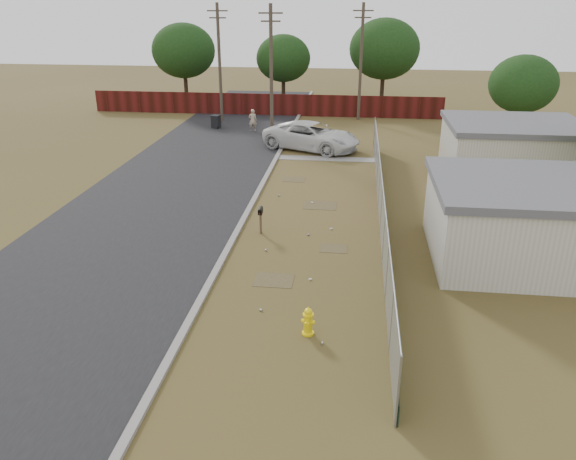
# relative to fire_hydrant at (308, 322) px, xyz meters

# --- Properties ---
(ground) EXTENTS (120.00, 120.00, 0.00)m
(ground) POSITION_rel_fire_hydrant_xyz_m (-0.71, 8.31, -0.43)
(ground) COLOR brown
(ground) RESTS_ON ground
(street) EXTENTS (15.10, 60.00, 0.12)m
(street) POSITION_rel_fire_hydrant_xyz_m (-7.47, 16.36, -0.41)
(street) COLOR black
(street) RESTS_ON ground
(chainlink_fence) EXTENTS (0.10, 27.06, 2.02)m
(chainlink_fence) POSITION_rel_fire_hydrant_xyz_m (2.41, 9.34, 0.37)
(chainlink_fence) COLOR gray
(chainlink_fence) RESTS_ON ground
(privacy_fence) EXTENTS (30.00, 0.12, 1.80)m
(privacy_fence) POSITION_rel_fire_hydrant_xyz_m (-6.71, 33.31, 0.47)
(privacy_fence) COLOR #4B1210
(privacy_fence) RESTS_ON ground
(utility_poles) EXTENTS (12.60, 8.24, 9.00)m
(utility_poles) POSITION_rel_fire_hydrant_xyz_m (-4.38, 28.98, 4.26)
(utility_poles) COLOR #44362D
(utility_poles) RESTS_ON ground
(houses) EXTENTS (9.30, 17.24, 3.10)m
(houses) POSITION_rel_fire_hydrant_xyz_m (8.99, 11.44, 1.13)
(houses) COLOR beige
(houses) RESTS_ON ground
(horizon_trees) EXTENTS (33.32, 31.94, 7.78)m
(horizon_trees) POSITION_rel_fire_hydrant_xyz_m (0.13, 31.87, 4.20)
(horizon_trees) COLOR #2E2115
(horizon_trees) RESTS_ON ground
(fire_hydrant) EXTENTS (0.43, 0.44, 0.92)m
(fire_hydrant) POSITION_rel_fire_hydrant_xyz_m (0.00, 0.00, 0.00)
(fire_hydrant) COLOR yellow
(fire_hydrant) RESTS_ON ground
(mailbox) EXTENTS (0.20, 0.51, 1.17)m
(mailbox) POSITION_rel_fire_hydrant_xyz_m (-2.69, 7.51, 0.50)
(mailbox) COLOR brown
(mailbox) RESTS_ON ground
(pickup_truck) EXTENTS (7.04, 5.26, 1.78)m
(pickup_truck) POSITION_rel_fire_hydrant_xyz_m (-1.72, 22.09, 0.46)
(pickup_truck) COLOR silver
(pickup_truck) RESTS_ON ground
(pedestrian) EXTENTS (0.67, 0.51, 1.66)m
(pedestrian) POSITION_rel_fire_hydrant_xyz_m (-6.56, 26.98, 0.40)
(pedestrian) COLOR tan
(pedestrian) RESTS_ON ground
(trash_bin) EXTENTS (0.77, 0.84, 1.00)m
(trash_bin) POSITION_rel_fire_hydrant_xyz_m (-9.58, 27.75, 0.08)
(trash_bin) COLOR black
(trash_bin) RESTS_ON ground
(scattered_litter) EXTENTS (3.15, 12.99, 0.07)m
(scattered_litter) POSITION_rel_fire_hydrant_xyz_m (-0.92, 6.20, -0.39)
(scattered_litter) COLOR white
(scattered_litter) RESTS_ON ground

